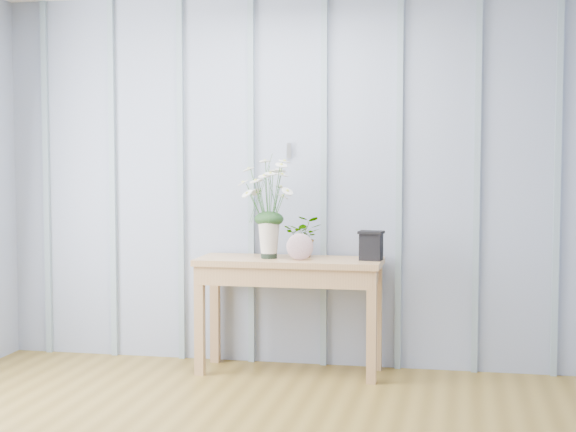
% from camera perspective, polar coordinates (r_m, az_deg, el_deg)
% --- Properties ---
extents(room_shell, '(4.00, 4.50, 2.50)m').
position_cam_1_polar(room_shell, '(4.68, -3.28, 10.89)').
color(room_shell, '#939DB9').
rests_on(room_shell, ground).
extents(sideboard, '(1.20, 0.45, 0.75)m').
position_cam_1_polar(sideboard, '(5.74, 0.10, -3.90)').
color(sideboard, '#AA7F52').
rests_on(sideboard, ground).
extents(daisy_vase, '(0.47, 0.36, 0.66)m').
position_cam_1_polar(daisy_vase, '(5.71, -1.24, 1.39)').
color(daisy_vase, black).
rests_on(daisy_vase, sideboard).
extents(spider_plant, '(0.26, 0.23, 0.27)m').
position_cam_1_polar(spider_plant, '(5.79, 1.01, -1.32)').
color(spider_plant, '#163618').
rests_on(spider_plant, sideboard).
extents(felt_disc_vessel, '(0.18, 0.07, 0.17)m').
position_cam_1_polar(felt_disc_vessel, '(5.62, 0.77, -2.01)').
color(felt_disc_vessel, '#844D69').
rests_on(felt_disc_vessel, sideboard).
extents(carved_box, '(0.17, 0.14, 0.19)m').
position_cam_1_polar(carved_box, '(5.64, 5.40, -1.90)').
color(carved_box, black).
rests_on(carved_box, sideboard).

